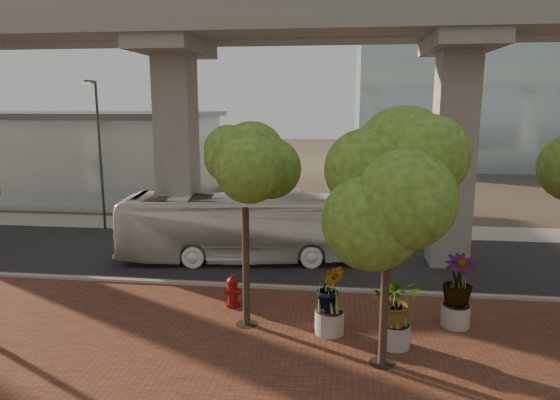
# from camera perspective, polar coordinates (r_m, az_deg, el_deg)

# --- Properties ---
(ground) EXTENTS (160.00, 160.00, 0.00)m
(ground) POSITION_cam_1_polar(r_m,az_deg,el_deg) (20.91, 3.00, -8.35)
(ground) COLOR #3E382D
(ground) RESTS_ON ground
(brick_plaza) EXTENTS (70.00, 13.00, 0.06)m
(brick_plaza) POSITION_cam_1_polar(r_m,az_deg,el_deg) (13.63, 0.41, -19.34)
(brick_plaza) COLOR brown
(brick_plaza) RESTS_ON ground
(asphalt_road) EXTENTS (90.00, 8.00, 0.04)m
(asphalt_road) POSITION_cam_1_polar(r_m,az_deg,el_deg) (22.80, 3.37, -6.65)
(asphalt_road) COLOR black
(asphalt_road) RESTS_ON ground
(curb_strip) EXTENTS (70.00, 0.25, 0.16)m
(curb_strip) POSITION_cam_1_polar(r_m,az_deg,el_deg) (19.01, 2.56, -10.10)
(curb_strip) COLOR #9A9890
(curb_strip) RESTS_ON ground
(far_sidewalk) EXTENTS (90.00, 3.00, 0.06)m
(far_sidewalk) POSITION_cam_1_polar(r_m,az_deg,el_deg) (28.08, 4.12, -3.25)
(far_sidewalk) COLOR #9A9890
(far_sidewalk) RESTS_ON ground
(transit_viaduct) EXTENTS (72.00, 5.60, 12.40)m
(transit_viaduct) POSITION_cam_1_polar(r_m,az_deg,el_deg) (21.74, 3.59, 11.93)
(transit_viaduct) COLOR gray
(transit_viaduct) RESTS_ON ground
(station_pavilion) EXTENTS (23.00, 13.00, 6.30)m
(station_pavilion) POSITION_cam_1_polar(r_m,az_deg,el_deg) (41.76, -23.78, 4.96)
(station_pavilion) COLOR #ACBEC4
(station_pavilion) RESTS_ON ground
(transit_bus) EXTENTS (11.22, 3.93, 3.06)m
(transit_bus) POSITION_cam_1_polar(r_m,az_deg,el_deg) (22.11, -4.07, -3.15)
(transit_bus) COLOR silver
(transit_bus) RESTS_ON ground
(fire_hydrant) EXTENTS (0.55, 0.50, 1.10)m
(fire_hydrant) POSITION_cam_1_polar(r_m,az_deg,el_deg) (17.44, -5.44, -10.34)
(fire_hydrant) COLOR maroon
(fire_hydrant) RESTS_ON ground
(planter_front) EXTENTS (1.91, 1.91, 2.10)m
(planter_front) POSITION_cam_1_polar(r_m,az_deg,el_deg) (14.76, 13.14, -11.52)
(planter_front) COLOR #ACA59B
(planter_front) RESTS_ON ground
(planter_right) EXTENTS (2.15, 2.15, 2.30)m
(planter_right) POSITION_cam_1_polar(r_m,az_deg,el_deg) (16.52, 19.64, -8.99)
(planter_right) COLOR #A8A698
(planter_right) RESTS_ON ground
(planter_left) EXTENTS (1.98, 1.98, 2.18)m
(planter_left) POSITION_cam_1_polar(r_m,az_deg,el_deg) (15.24, 5.74, -10.37)
(planter_left) COLOR gray
(planter_left) RESTS_ON ground
(street_tree_near_west) EXTENTS (3.47, 3.47, 6.36)m
(street_tree_near_west) POSITION_cam_1_polar(r_m,az_deg,el_deg) (14.91, -4.05, 2.85)
(street_tree_near_west) COLOR #443227
(street_tree_near_west) RESTS_ON ground
(street_tree_near_east) EXTENTS (4.34, 4.34, 6.58)m
(street_tree_near_east) POSITION_cam_1_polar(r_m,az_deg,el_deg) (12.81, 12.35, 0.54)
(street_tree_near_east) COLOR #443227
(street_tree_near_east) RESTS_ON ground
(streetlamp_west) EXTENTS (0.40, 1.17, 8.06)m
(streetlamp_west) POSITION_cam_1_polar(r_m,az_deg,el_deg) (28.64, -20.03, 5.89)
(streetlamp_west) COLOR #323238
(streetlamp_west) RESTS_ON ground
(streetlamp_east) EXTENTS (0.36, 1.05, 7.24)m
(streetlamp_east) POSITION_cam_1_polar(r_m,az_deg,el_deg) (25.89, 18.83, 4.43)
(streetlamp_east) COLOR #323338
(streetlamp_east) RESTS_ON ground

